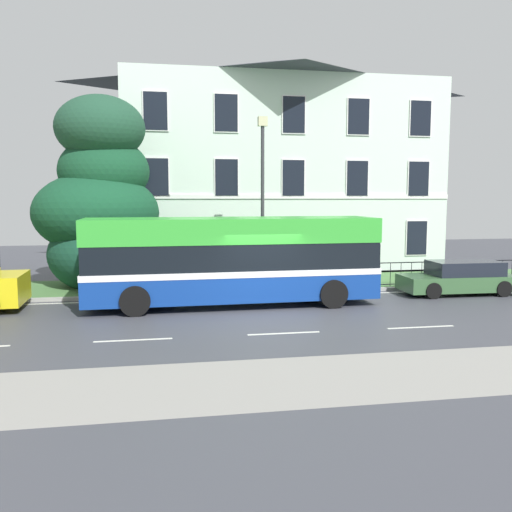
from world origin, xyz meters
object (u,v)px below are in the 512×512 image
evergreen_tree (102,208)px  litter_bin (165,274)px  parked_hatchback_00 (460,278)px  street_lamp_post (263,191)px  single_decker_bus (232,259)px  georgian_townhouse (273,163)px

evergreen_tree → litter_bin: size_ratio=6.74×
parked_hatchback_00 → street_lamp_post: bearing=-15.6°
evergreen_tree → litter_bin: bearing=-35.9°
single_decker_bus → georgian_townhouse: bearing=70.1°
single_decker_bus → evergreen_tree: bearing=134.5°
single_decker_bus → litter_bin: single_decker_bus is taller
georgian_townhouse → evergreen_tree: bearing=-143.0°
evergreen_tree → litter_bin: (2.46, -1.78, -2.55)m
street_lamp_post → litter_bin: bearing=178.4°
street_lamp_post → litter_bin: 5.02m
parked_hatchback_00 → street_lamp_post: 8.30m
street_lamp_post → parked_hatchback_00: bearing=-16.9°
street_lamp_post → litter_bin: size_ratio=5.61×
parked_hatchback_00 → litter_bin: size_ratio=3.70×
georgian_townhouse → parked_hatchback_00: bearing=-64.1°
litter_bin → georgian_townhouse: bearing=53.6°
georgian_townhouse → parked_hatchback_00: georgian_townhouse is taller
evergreen_tree → single_decker_bus: 6.83m
evergreen_tree → parked_hatchback_00: 14.43m
street_lamp_post → litter_bin: (-3.84, 0.11, -3.23)m
single_decker_bus → street_lamp_post: street_lamp_post is taller
evergreen_tree → parked_hatchback_00: bearing=-16.8°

